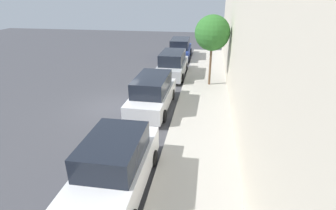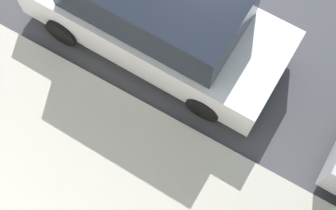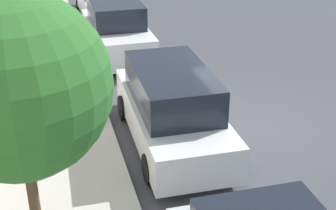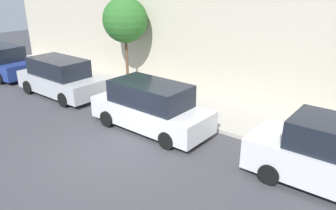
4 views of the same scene
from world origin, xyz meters
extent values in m
cube|color=#B2ADA3|center=(5.00, 0.00, 0.07)|extent=(3.00, 32.00, 0.15)
cube|color=silver|center=(2.18, 0.16, 0.64)|extent=(2.00, 4.94, 0.84)
cylinder|color=black|center=(1.28, 1.68, 0.33)|extent=(0.22, 0.65, 0.65)
cylinder|color=black|center=(3.08, 1.68, 0.33)|extent=(0.22, 0.65, 0.65)
cylinder|color=black|center=(3.08, -1.36, 0.33)|extent=(0.22, 0.65, 0.65)
camera|label=1|loc=(5.15, -13.06, 6.16)|focal=28.00mm
camera|label=2|loc=(5.90, 2.56, 8.11)|focal=50.00mm
camera|label=3|loc=(4.91, 9.77, 5.80)|focal=50.00mm
camera|label=4|loc=(-6.69, -7.64, 5.51)|focal=35.00mm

